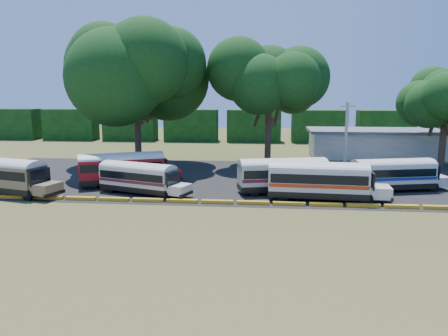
# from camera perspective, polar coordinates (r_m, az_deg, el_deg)

# --- Properties ---
(ground) EXTENTS (160.00, 160.00, 0.00)m
(ground) POSITION_cam_1_polar(r_m,az_deg,el_deg) (35.85, 1.34, -5.13)
(ground) COLOR #3A4C19
(ground) RESTS_ON ground
(asphalt_strip) EXTENTS (64.00, 24.00, 0.02)m
(asphalt_strip) POSITION_cam_1_polar(r_m,az_deg,el_deg) (47.47, 3.67, -1.40)
(asphalt_strip) COLOR black
(asphalt_strip) RESTS_ON ground
(curb) EXTENTS (53.70, 0.45, 0.30)m
(curb) POSITION_cam_1_polar(r_m,az_deg,el_deg) (36.77, 1.46, -4.51)
(curb) COLOR yellow
(curb) RESTS_ON ground
(terminal_building) EXTENTS (19.00, 9.00, 4.00)m
(terminal_building) POSITION_cam_1_polar(r_m,az_deg,el_deg) (66.71, 19.08, 3.11)
(terminal_building) COLOR silver
(terminal_building) RESTS_ON ground
(treeline_backdrop) EXTENTS (130.00, 4.00, 6.00)m
(treeline_backdrop) POSITION_cam_1_polar(r_m,az_deg,el_deg) (82.80, 3.95, 5.52)
(treeline_backdrop) COLOR black
(treeline_backdrop) RESTS_ON ground
(bus_beige) EXTENTS (10.51, 5.12, 3.36)m
(bus_beige) POSITION_cam_1_polar(r_m,az_deg,el_deg) (44.58, -26.78, -0.69)
(bus_beige) COLOR black
(bus_beige) RESTS_ON ground
(bus_red) EXTENTS (10.27, 6.37, 3.33)m
(bus_red) POSITION_cam_1_polar(r_m,az_deg,el_deg) (44.85, -12.94, 0.17)
(bus_red) COLOR black
(bus_red) RESTS_ON ground
(bus_cream_west) EXTENTS (9.11, 5.08, 2.93)m
(bus_cream_west) POSITION_cam_1_polar(r_m,az_deg,el_deg) (40.86, -10.98, -1.06)
(bus_cream_west) COLOR black
(bus_cream_west) RESTS_ON ground
(bus_cream_east) EXTENTS (10.26, 4.85, 3.28)m
(bus_cream_east) POSITION_cam_1_polar(r_m,az_deg,el_deg) (40.81, 7.94, -0.70)
(bus_cream_east) COLOR black
(bus_cream_east) RESTS_ON ground
(bus_white_red) EXTENTS (10.42, 3.19, 3.38)m
(bus_white_red) POSITION_cam_1_polar(r_m,az_deg,el_deg) (38.49, 12.50, -1.40)
(bus_white_red) COLOR black
(bus_white_red) RESTS_ON ground
(bus_white_blue) EXTENTS (9.68, 4.62, 3.09)m
(bus_white_blue) POSITION_cam_1_polar(r_m,az_deg,el_deg) (44.32, 21.42, -0.60)
(bus_white_blue) COLOR black
(bus_white_blue) RESTS_ON ground
(tree_west) EXTENTS (14.57, 14.57, 17.62)m
(tree_west) POSITION_cam_1_polar(r_m,az_deg,el_deg) (54.87, -11.48, 12.79)
(tree_west) COLOR #35231A
(tree_west) RESTS_ON ground
(tree_center) EXTENTS (10.89, 10.89, 15.06)m
(tree_center) POSITION_cam_1_polar(r_m,az_deg,el_deg) (56.06, 5.89, 11.61)
(tree_center) COLOR #35231A
(tree_center) RESTS_ON ground
(tree_east) EXTENTS (8.99, 8.99, 12.20)m
(tree_east) POSITION_cam_1_polar(r_m,az_deg,el_deg) (60.19, 27.08, 8.41)
(tree_east) COLOR #35231A
(tree_east) RESTS_ON ground
(utility_pole) EXTENTS (1.60, 0.30, 8.30)m
(utility_pole) POSITION_cam_1_polar(r_m,az_deg,el_deg) (46.56, 15.62, 3.33)
(utility_pole) COLOR gray
(utility_pole) RESTS_ON ground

